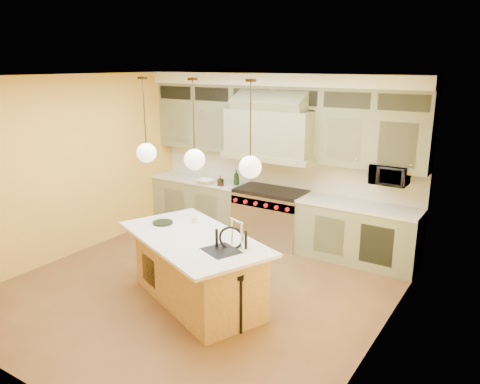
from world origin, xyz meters
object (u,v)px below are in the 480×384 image
Objects in this scene: kitchen_island at (198,268)px; counter_stool at (229,271)px; range at (271,216)px; microwave at (389,175)px.

counter_stool is (0.65, -0.22, 0.21)m from kitchen_island.
counter_stool is (0.89, -2.62, 0.20)m from range.
counter_stool is 2.20× the size of microwave.
range is at bearing -176.88° from microwave.
counter_stool is at bearing -111.31° from microwave.
microwave is at bearing 3.12° from range.
microwave reaches higher than range.
kitchen_island is 4.51× the size of microwave.
microwave reaches higher than counter_stool.
microwave reaches higher than kitchen_island.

